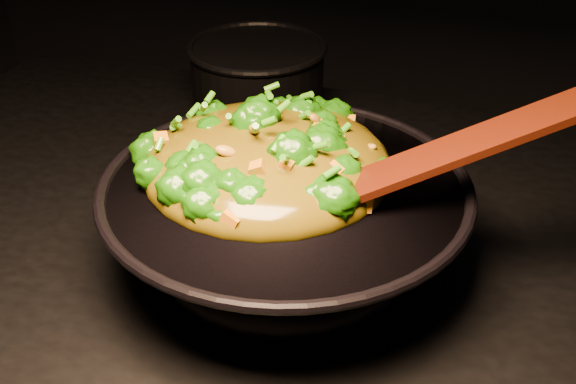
% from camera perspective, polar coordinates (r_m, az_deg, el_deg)
% --- Properties ---
extents(wok, '(0.45, 0.45, 0.11)m').
position_cam_1_polar(wok, '(0.82, -0.20, -2.77)').
color(wok, black).
rests_on(wok, stovetop).
extents(stir_fry, '(0.29, 0.29, 0.10)m').
position_cam_1_polar(stir_fry, '(0.79, -1.67, 4.81)').
color(stir_fry, '#1C6207').
rests_on(stir_fry, wok).
extents(spatula, '(0.31, 0.16, 0.13)m').
position_cam_1_polar(spatula, '(0.74, 11.33, 2.61)').
color(spatula, '#340E06').
rests_on(spatula, wok).
extents(back_pot, '(0.28, 0.28, 0.12)m').
position_cam_1_polar(back_pot, '(1.17, -2.41, 8.88)').
color(back_pot, black).
rests_on(back_pot, stovetop).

